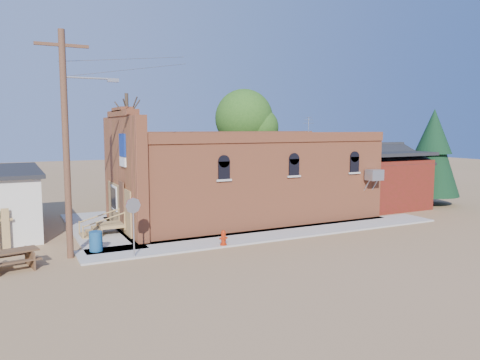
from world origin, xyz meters
name	(u,v)px	position (x,y,z in m)	size (l,w,h in m)	color
ground	(262,242)	(0.00, 0.00, 0.00)	(120.00, 120.00, 0.00)	olive
sidewalk_south	(279,234)	(1.50, 0.90, 0.04)	(19.00, 2.20, 0.08)	#9E9991
sidewalk_west	(98,229)	(-6.30, 6.00, 0.04)	(2.60, 10.00, 0.08)	#9E9991
brick_bar	(240,178)	(1.64, 5.49, 2.34)	(16.40, 7.97, 6.30)	#C1613B
red_shed	(371,172)	(11.50, 5.50, 2.27)	(5.40, 6.40, 4.30)	#501C0D
utility_pole	(67,140)	(-8.14, 1.20, 4.77)	(3.12, 0.26, 9.00)	#452D1B
tree_bare_near	(127,117)	(-3.00, 13.00, 5.96)	(2.80, 2.80, 7.65)	#3F3024
tree_leafy	(244,118)	(6.00, 13.50, 5.93)	(4.40, 4.40, 8.15)	#3F3024
evergreen_tree	(433,150)	(15.50, 4.00, 3.71)	(3.60, 3.60, 6.50)	#3F3024
fire_hydrant	(223,238)	(-1.94, 0.00, 0.41)	(0.38, 0.35, 0.67)	#9D2109
stop_sign	(133,211)	(-5.90, 0.00, 1.92)	(0.64, 0.20, 2.39)	#98989D
trash_barrel	(96,241)	(-7.14, 1.50, 0.50)	(0.54, 0.54, 0.84)	navy
picnic_table	(13,257)	(-10.31, 0.50, 0.48)	(1.97, 1.62, 0.73)	#543721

